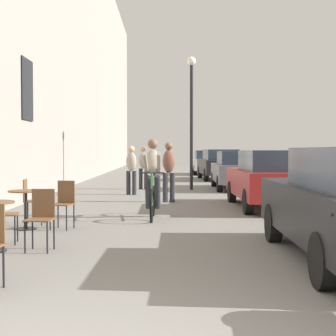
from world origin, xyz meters
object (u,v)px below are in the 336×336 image
at_px(cafe_chair_mid_toward_street, 0,211).
at_px(parked_car_fifth, 207,162).
at_px(cafe_table_far, 26,201).
at_px(parked_car_second, 270,178).
at_px(parked_car_third, 237,170).
at_px(pedestrian_far, 143,165).
at_px(cafe_chair_far_toward_wall, 64,201).
at_px(parked_car_fourth, 219,164).
at_px(cafe_chair_mid_toward_wall, 41,215).
at_px(street_lamp, 191,106).
at_px(pedestrian_near, 169,168).
at_px(pedestrian_mid, 131,167).
at_px(cyclist_on_bicycle, 153,180).
at_px(cafe_chair_far_toward_street, 31,198).

relative_size(cafe_chair_mid_toward_street, parked_car_fifth, 0.22).
distance_m(cafe_chair_mid_toward_street, cafe_table_far, 1.46).
height_order(parked_car_second, parked_car_third, parked_car_second).
relative_size(cafe_table_far, pedestrian_far, 0.45).
relative_size(cafe_chair_far_toward_wall, parked_car_fourth, 0.21).
height_order(parked_car_second, parked_car_fifth, parked_car_second).
height_order(cafe_chair_far_toward_wall, parked_car_third, parked_car_third).
height_order(cafe_chair_mid_toward_wall, cafe_chair_far_toward_wall, same).
relative_size(street_lamp, parked_car_second, 1.19).
bearing_deg(pedestrian_far, pedestrian_near, -79.02).
bearing_deg(parked_car_fourth, pedestrian_far, -120.07).
xyz_separation_m(pedestrian_mid, parked_car_second, (3.77, -3.89, -0.15)).
relative_size(cafe_chair_mid_toward_wall, pedestrian_mid, 0.55).
xyz_separation_m(pedestrian_far, parked_car_third, (3.51, -0.09, -0.16)).
height_order(cyclist_on_bicycle, parked_car_fourth, cyclist_on_bicycle).
height_order(cafe_chair_mid_toward_street, parked_car_fourth, parked_car_fourth).
distance_m(cafe_chair_far_toward_wall, street_lamp, 10.06).
bearing_deg(cafe_table_far, pedestrian_near, 61.33).
distance_m(cafe_chair_mid_toward_wall, cafe_chair_far_toward_wall, 2.05).
bearing_deg(street_lamp, cyclist_on_bicycle, -99.03).
relative_size(cafe_chair_mid_toward_wall, pedestrian_far, 0.55).
height_order(cafe_chair_far_toward_street, cyclist_on_bicycle, cyclist_on_bicycle).
xyz_separation_m(cafe_table_far, pedestrian_far, (1.75, 9.64, 0.38)).
bearing_deg(cafe_table_far, cafe_chair_mid_toward_wall, -68.73).
relative_size(cafe_chair_mid_toward_wall, parked_car_third, 0.22).
distance_m(pedestrian_mid, street_lamp, 3.68).
xyz_separation_m(cyclist_on_bicycle, pedestrian_far, (-0.55, 8.08, 0.09)).
bearing_deg(street_lamp, cafe_table_far, -110.72).
xyz_separation_m(pedestrian_mid, parked_car_fifth, (3.65, 14.02, -0.15)).
relative_size(cafe_chair_mid_toward_wall, parked_car_second, 0.22).
bearing_deg(cafe_chair_far_toward_wall, parked_car_second, 36.13).
height_order(pedestrian_far, street_lamp, street_lamp).
relative_size(pedestrian_far, street_lamp, 0.33).
xyz_separation_m(cafe_chair_mid_toward_street, parked_car_fifth, (5.10, 22.76, 0.24)).
relative_size(cafe_chair_mid_toward_street, cafe_chair_far_toward_wall, 1.00).
height_order(cafe_chair_mid_toward_street, parked_car_fifth, parked_car_fifth).
xyz_separation_m(cafe_chair_mid_toward_wall, cafe_table_far, (-0.77, 1.97, 0.00)).
bearing_deg(parked_car_fifth, cafe_table_far, -103.47).
distance_m(cafe_chair_far_toward_street, cafe_chair_far_toward_wall, 0.93).
height_order(cafe_chair_far_toward_wall, street_lamp, street_lamp).
distance_m(cafe_chair_mid_toward_street, parked_car_second, 7.13).
bearing_deg(parked_car_second, pedestrian_near, 149.63).
distance_m(cafe_chair_far_toward_wall, pedestrian_near, 5.23).
bearing_deg(cafe_table_far, cafe_chair_far_toward_wall, 6.13).
distance_m(cyclist_on_bicycle, parked_car_fifth, 19.94).
relative_size(pedestrian_near, parked_car_third, 0.42).
bearing_deg(pedestrian_near, parked_car_fourth, 76.58).
height_order(cafe_chair_far_toward_wall, pedestrian_near, pedestrian_near).
relative_size(cafe_chair_far_toward_wall, parked_car_third, 0.22).
bearing_deg(pedestrian_near, parked_car_second, -30.37).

